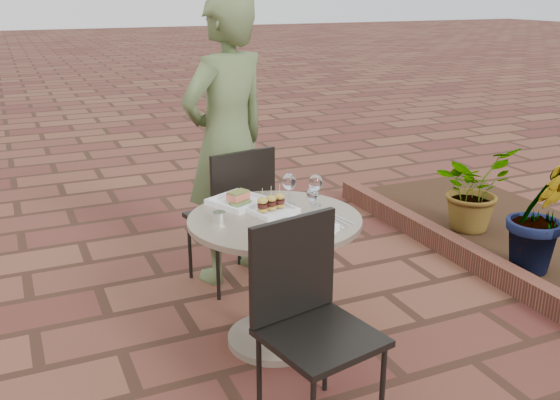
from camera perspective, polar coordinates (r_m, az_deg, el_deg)
name	(u,v)px	position (r m, az deg, el deg)	size (l,w,h in m)	color
ground	(265,319)	(3.74, -1.40, -10.86)	(60.00, 60.00, 0.00)	brown
cafe_table	(275,261)	(3.31, -0.48, -5.59)	(0.90, 0.90, 0.73)	gray
chair_far	(235,207)	(3.92, -4.11, -0.63)	(0.51, 0.51, 0.93)	black
chair_near	(308,308)	(2.71, 2.53, -9.80)	(0.52, 0.52, 0.93)	black
diner	(227,142)	(3.99, -4.86, 5.33)	(0.67, 0.44, 1.85)	#4C5E33
plate_salmon	(238,200)	(3.41, -3.83, -0.04)	(0.35, 0.35, 0.07)	white
plate_sliders	(271,206)	(3.28, -0.81, -0.59)	(0.27, 0.27, 0.14)	white
plate_tuna	(302,230)	(3.00, 2.03, -2.79)	(0.37, 0.37, 0.03)	white
wine_glass_right	(313,195)	(3.21, 3.00, 0.44)	(0.07, 0.07, 0.15)	white
wine_glass_mid	(289,183)	(3.36, 0.84, 1.61)	(0.08, 0.08, 0.18)	white
wine_glass_far	(316,183)	(3.36, 3.28, 1.53)	(0.07, 0.07, 0.18)	white
steel_ramekin	(219,217)	(3.17, -5.57, -1.52)	(0.07, 0.07, 0.05)	silver
cutlery_set	(337,219)	(3.19, 5.28, -1.77)	(0.10, 0.22, 0.00)	silver
planter_curb	(452,246)	(4.70, 15.44, -4.10)	(0.12, 3.00, 0.15)	brown
mulch_bed	(524,237)	(5.17, 21.45, -3.18)	(1.30, 3.00, 0.06)	black
potted_plant_a	(473,188)	(5.04, 17.22, 1.06)	(0.59, 0.51, 0.66)	#33662D
potted_plant_b	(543,213)	(4.39, 22.92, -1.12)	(0.45, 0.36, 0.81)	#386B33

